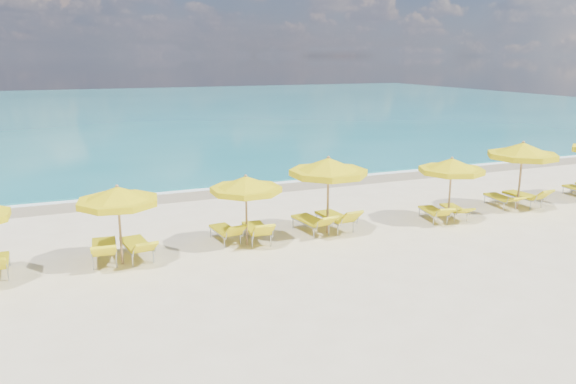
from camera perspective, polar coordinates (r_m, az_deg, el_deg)
name	(u,v)px	position (r m, az deg, el deg)	size (l,w,h in m)	color
ground_plane	(306,239)	(17.77, 1.84, -4.82)	(120.00, 120.00, 0.00)	beige
ocean	(126,109)	(64.00, -16.18, 8.07)	(120.00, 80.00, 0.30)	#157077
wet_sand_band	(236,189)	(24.46, -5.26, 0.28)	(120.00, 2.60, 0.01)	tan
foam_line	(231,185)	(25.20, -5.79, 0.67)	(120.00, 1.20, 0.03)	white
whitecap_near	(80,161)	(32.87, -20.39, 2.93)	(14.00, 0.36, 0.05)	white
whitecap_far	(273,133)	(42.48, -1.55, 6.03)	(18.00, 0.30, 0.05)	white
umbrella_2	(118,197)	(15.85, -16.92, -0.45)	(2.68, 2.68, 2.27)	tan
umbrella_3	(246,185)	(16.80, -4.30, 0.71)	(2.88, 2.88, 2.20)	tan
umbrella_4	(328,167)	(17.91, 4.12, 2.50)	(3.26, 3.26, 2.55)	tan
umbrella_5	(452,166)	(20.09, 16.28, 2.53)	(2.29, 2.29, 2.28)	tan
umbrella_6	(523,151)	(22.56, 22.74, 3.86)	(3.06, 3.06, 2.59)	tan
lounger_2_left	(104,253)	(16.66, -18.15, -5.91)	(0.81, 2.08, 0.86)	#A5A8AD
lounger_2_right	(137,250)	(16.65, -15.07, -5.73)	(0.88, 2.03, 0.83)	#A5A8AD
lounger_3_left	(226,235)	(17.60, -6.35, -4.35)	(0.77, 1.78, 0.80)	#A5A8AD
lounger_3_right	(257,234)	(17.54, -3.19, -4.28)	(0.81, 1.95, 0.87)	#A5A8AD
lounger_4_left	(311,225)	(18.39, 2.39, -3.42)	(0.91, 2.01, 0.84)	#A5A8AD
lounger_4_right	(335,222)	(18.78, 4.84, -3.05)	(0.86, 2.05, 0.92)	#A5A8AD
lounger_5_left	(433,215)	(20.30, 14.56, -2.29)	(0.84, 1.77, 0.73)	#A5A8AD
lounger_5_right	(454,212)	(20.89, 16.53, -2.01)	(0.85, 1.74, 0.63)	#A5A8AD
lounger_6_left	(501,202)	(22.94, 20.79, -0.91)	(0.76, 1.88, 0.66)	#A5A8AD
lounger_6_right	(523,200)	(23.47, 22.80, -0.71)	(0.79, 1.97, 0.87)	#A5A8AD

